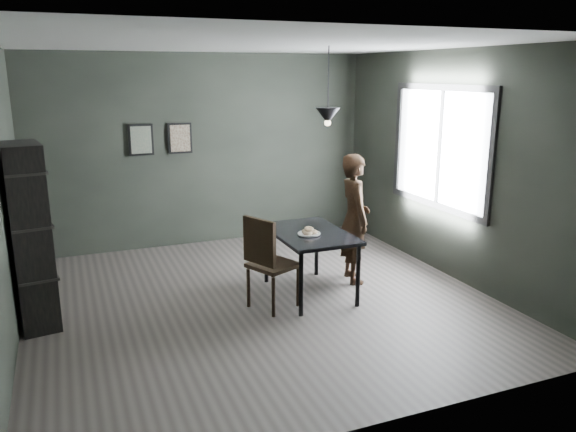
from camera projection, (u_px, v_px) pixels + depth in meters
name	position (u px, v px, depth m)	size (l,w,h in m)	color
ground	(261.00, 301.00, 6.38)	(5.00, 5.00, 0.00)	#383330
back_wall	(204.00, 151.00, 8.27)	(5.00, 0.10, 2.80)	black
ceiling	(258.00, 44.00, 5.68)	(5.00, 5.00, 0.02)	silver
window_assembly	(440.00, 148.00, 7.06)	(0.04, 1.96, 1.56)	white
cafe_table	(310.00, 238.00, 6.43)	(0.80, 1.20, 0.75)	black
white_plate	(309.00, 234.00, 6.29)	(0.23, 0.23, 0.01)	silver
donut_pile	(309.00, 231.00, 6.28)	(0.18, 0.18, 0.08)	beige
woman	(354.00, 218.00, 6.83)	(0.58, 0.38, 1.59)	black
wood_chair	(267.00, 257.00, 6.01)	(0.60, 0.60, 1.04)	black
shelf_unit	(30.00, 237.00, 5.55)	(0.35, 0.62, 1.87)	black
pendant_lamp	(328.00, 115.00, 6.27)	(0.28, 0.28, 0.86)	black
framed_print_left	(141.00, 140.00, 7.87)	(0.34, 0.04, 0.44)	black
framed_print_right	(180.00, 138.00, 8.07)	(0.34, 0.04, 0.44)	black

